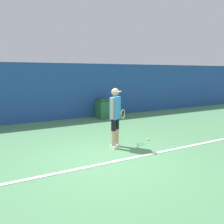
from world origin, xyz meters
TOP-DOWN VIEW (x-y plane):
  - ground_plane at (0.00, 0.00)m, footprint 24.00×24.00m
  - back_wall at (0.00, 5.17)m, footprint 24.00×0.10m
  - court_baseline at (0.00, -0.25)m, footprint 21.60×0.10m
  - tennis_player at (0.55, 0.69)m, footprint 0.78×0.63m
  - tennis_ball at (1.79, 0.77)m, footprint 0.07×0.07m
  - covered_chair at (2.03, 4.67)m, footprint 0.68×0.80m

SIDE VIEW (x-z plane):
  - ground_plane at x=0.00m, z-range 0.00..0.00m
  - court_baseline at x=0.00m, z-range 0.00..0.01m
  - tennis_ball at x=1.79m, z-range 0.00..0.07m
  - covered_chair at x=2.03m, z-range -0.02..0.88m
  - tennis_player at x=0.55m, z-range 0.10..1.83m
  - back_wall at x=0.00m, z-range 0.00..2.56m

